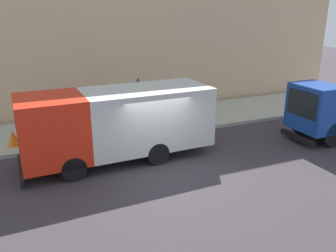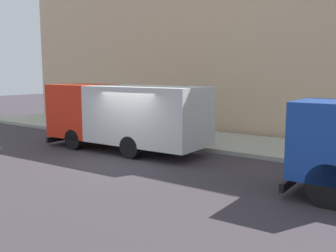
{
  "view_description": "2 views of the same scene",
  "coord_description": "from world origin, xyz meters",
  "px_view_note": "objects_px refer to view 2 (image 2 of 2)",
  "views": [
    {
      "loc": [
        -10.82,
        4.27,
        5.53
      ],
      "look_at": [
        1.17,
        -0.78,
        1.14
      ],
      "focal_mm": 37.03,
      "sensor_mm": 36.0,
      "label": 1
    },
    {
      "loc": [
        -10.42,
        -9.57,
        3.26
      ],
      "look_at": [
        1.44,
        -0.93,
        1.19
      ],
      "focal_mm": 41.18,
      "sensor_mm": 36.0,
      "label": 2
    }
  ],
  "objects_px": {
    "street_sign_post": "(184,109)",
    "pedestrian_walking": "(172,114)",
    "traffic_cone_orange": "(106,124)",
    "large_utility_truck": "(125,114)"
  },
  "relations": [
    {
      "from": "street_sign_post",
      "to": "pedestrian_walking",
      "type": "bearing_deg",
      "value": 45.27
    },
    {
      "from": "large_utility_truck",
      "to": "traffic_cone_orange",
      "type": "bearing_deg",
      "value": 53.08
    },
    {
      "from": "large_utility_truck",
      "to": "street_sign_post",
      "type": "distance_m",
      "value": 2.62
    },
    {
      "from": "large_utility_truck",
      "to": "pedestrian_walking",
      "type": "bearing_deg",
      "value": 7.35
    },
    {
      "from": "large_utility_truck",
      "to": "traffic_cone_orange",
      "type": "relative_size",
      "value": 10.78
    },
    {
      "from": "large_utility_truck",
      "to": "pedestrian_walking",
      "type": "relative_size",
      "value": 4.23
    },
    {
      "from": "pedestrian_walking",
      "to": "traffic_cone_orange",
      "type": "height_order",
      "value": "pedestrian_walking"
    },
    {
      "from": "pedestrian_walking",
      "to": "street_sign_post",
      "type": "bearing_deg",
      "value": -150.98
    },
    {
      "from": "traffic_cone_orange",
      "to": "large_utility_truck",
      "type": "bearing_deg",
      "value": -124.86
    },
    {
      "from": "large_utility_truck",
      "to": "pedestrian_walking",
      "type": "xyz_separation_m",
      "value": [
        4.36,
        0.72,
        -0.45
      ]
    }
  ]
}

